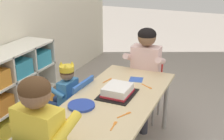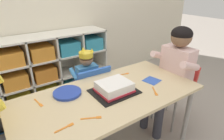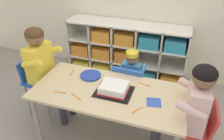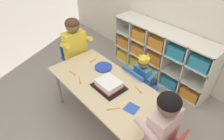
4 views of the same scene
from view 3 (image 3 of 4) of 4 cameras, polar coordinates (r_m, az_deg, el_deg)
ground at (r=2.59m, az=-0.67°, el=-16.21°), size 16.00×16.00×0.00m
storage_cubby_shelf at (r=3.37m, az=3.29°, el=4.17°), size 1.71×0.39×0.83m
activity_table at (r=2.21m, az=-0.76°, el=-6.42°), size 1.46×0.69×0.61m
classroom_chair_blue at (r=2.64m, az=4.25°, el=-3.88°), size 0.38×0.35×0.67m
child_with_crown at (r=2.66m, az=5.09°, el=-0.44°), size 0.30×0.31×0.82m
classroom_chair_adult_side at (r=2.75m, az=-17.65°, el=-2.18°), size 0.38×0.39×0.70m
adult_helper_seated at (r=2.57m, az=-16.53°, el=1.39°), size 0.45×0.43×1.09m
classroom_chair_guest_side at (r=2.22m, az=20.54°, el=-13.27°), size 0.34×0.34×0.66m
guest_at_table_side at (r=2.06m, az=18.72°, el=-8.32°), size 0.44×0.41×1.04m
birthday_cake_on_tray at (r=2.14m, az=0.46°, el=-4.77°), size 0.34×0.28×0.09m
paper_plate_stack at (r=2.39m, az=-5.35°, el=-1.35°), size 0.22×0.22×0.02m
paper_napkin_square at (r=2.07m, az=10.39°, el=-7.94°), size 0.15×0.15×0.00m
fork_scattered_mid_table at (r=1.97m, az=6.23°, el=-9.91°), size 0.08×0.12×0.00m
fork_by_napkin at (r=2.21m, az=-12.70°, el=-5.42°), size 0.12×0.03×0.00m
fork_near_child_seat at (r=2.48m, az=-9.96°, el=-0.66°), size 0.04×0.13×0.00m
fork_beside_plate_stack at (r=2.28m, az=8.29°, el=-3.66°), size 0.13×0.04×0.00m
fork_at_table_front_edge at (r=2.12m, az=-8.84°, el=-6.65°), size 0.13×0.07×0.00m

